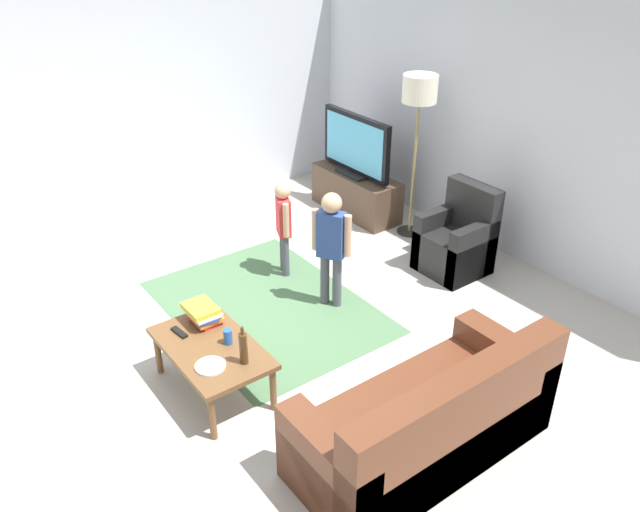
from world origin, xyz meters
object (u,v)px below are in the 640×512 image
Objects in this scene: tv at (356,146)px; bottle at (243,348)px; floor_lamp at (419,98)px; child_center at (331,240)px; couch at (431,426)px; soda_can at (228,337)px; book_stack at (203,314)px; tv_remote at (179,332)px; plate at (210,366)px; coffee_table at (211,351)px; child_near_tv at (284,220)px; armchair at (458,243)px; tv_stand at (356,193)px.

tv is 3.56× the size of bottle.
child_center is at bearing -68.27° from floor_lamp.
floor_lamp is 5.77× the size of bottle.
soda_can is at bearing -153.44° from couch.
floor_lamp is 3.24m from book_stack.
child_center is at bearing 87.75° from tv_remote.
plate is (2.08, -3.02, -0.42)m from tv.
couch is 1.58m from plate.
plate is (0.50, 0.00, -0.00)m from tv_remote.
child_near_tv is at bearing 129.17° from coffee_table.
soda_can is (1.91, -2.78, -0.37)m from tv.
child_near_tv is at bearing -64.60° from tv.
armchair reaches higher than book_stack.
child_near_tv is at bearing -64.91° from tv_stand.
tv_stand is 3.58m from bottle.
coffee_table is (0.19, -2.88, 0.07)m from armchair.
coffee_table is at bearing -73.51° from child_center.
book_stack reaches higher than soda_can.
tv_stand is at bearing 118.93° from book_stack.
soda_can is (0.33, 0.24, 0.05)m from tv_remote.
child_near_tv is at bearing 131.80° from plate.
plate is (0.52, -0.22, -0.08)m from book_stack.
plate is at bearing -48.20° from child_near_tv.
soda_can is (1.91, -2.80, 0.24)m from tv_stand.
tv_stand is 3.46m from coffee_table.
bottle reaches higher than book_stack.
tv_stand is 1.67m from armchair.
couch is 2.64m from armchair.
bottle is (2.18, -2.80, -0.30)m from tv.
tv_remote is (-0.28, -0.12, 0.06)m from coffee_table.
book_stack is 2.40× the size of soda_can.
bottle is 1.82× the size of tv_remote.
floor_lamp is at bearing 10.95° from tv_stand.
floor_lamp reaches higher than bottle.
tv_remote is at bearing -91.76° from armchair.
coffee_table is at bearing -57.49° from tv_stand.
plate is at bearing -142.78° from couch.
tv is 3.39m from soda_can.
armchair is at bearing 100.35° from bottle.
tv reaches higher than soda_can.
floor_lamp is 3.33m from soda_can.
couch is 15.00× the size of soda_can.
couch reaches higher than coffee_table.
armchair is 2.84m from bottle.
child_center is 3.90× the size of book_stack.
tv is 1.12× the size of child_near_tv.
child_near_tv is at bearing 122.96° from book_stack.
tv_stand is at bearing 122.51° from coffee_table.
tv is at bearing 148.19° from couch.
tv reaches higher than plate.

